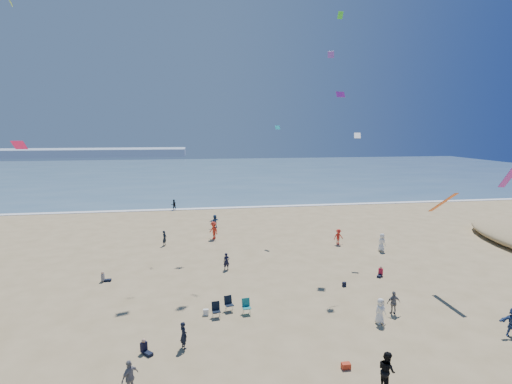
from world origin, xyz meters
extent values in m
cube|color=#476B84|center=(0.00, 95.00, 0.03)|extent=(220.00, 100.00, 0.06)
cube|color=white|center=(0.00, 45.00, 0.04)|extent=(220.00, 1.20, 0.08)
cube|color=#7A8EA8|center=(-60.00, 170.00, 1.60)|extent=(110.00, 20.00, 3.20)
imported|color=black|center=(1.02, 18.08, 0.74)|extent=(0.59, 0.43, 1.48)
imported|color=white|center=(9.70, 7.01, 0.81)|extent=(0.91, 0.73, 1.63)
imported|color=red|center=(0.44, 28.01, 0.97)|extent=(1.32, 1.44, 1.95)
imported|color=black|center=(-2.38, 6.03, 0.77)|extent=(0.59, 0.67, 1.54)
imported|color=red|center=(13.31, 23.93, 0.81)|extent=(1.14, 0.78, 1.63)
imported|color=slate|center=(11.16, 8.05, 0.78)|extent=(0.93, 0.42, 1.55)
imported|color=#305384|center=(0.85, 33.06, 0.81)|extent=(1.41, 1.41, 1.63)
imported|color=white|center=(16.68, 20.94, 0.90)|extent=(0.87, 1.03, 1.80)
imported|color=black|center=(-4.74, 26.34, 0.78)|extent=(0.57, 0.67, 1.57)
imported|color=black|center=(-4.62, 44.84, 0.79)|extent=(0.94, 0.85, 1.58)
imported|color=gray|center=(-4.72, 2.50, 0.82)|extent=(0.92, 1.00, 1.64)
imported|color=black|center=(7.07, 0.99, 0.93)|extent=(0.80, 0.98, 1.85)
cube|color=white|center=(-1.04, 9.81, 0.20)|extent=(0.35, 0.20, 0.40)
cube|color=black|center=(-0.39, 10.17, 0.19)|extent=(0.30, 0.22, 0.38)
cube|color=red|center=(5.80, 2.77, 0.15)|extent=(0.45, 0.30, 0.30)
cube|color=black|center=(9.70, 12.98, 0.17)|extent=(0.28, 0.18, 0.34)
cube|color=green|center=(11.28, 19.94, 21.74)|extent=(0.50, 0.31, 0.58)
cube|color=#18BAEB|center=(7.73, 28.89, 12.17)|extent=(0.51, 0.65, 0.42)
cube|color=#D0FF33|center=(-17.35, 25.89, 23.15)|extent=(0.42, 0.57, 0.53)
cube|color=#533099|center=(11.26, 22.04, 18.83)|extent=(0.71, 0.65, 0.53)
cube|color=white|center=(13.84, 21.29, 11.41)|extent=(0.73, 0.71, 0.51)
cube|color=#E31659|center=(-11.21, 9.35, 11.15)|extent=(0.83, 0.57, 0.49)
cube|color=purple|center=(10.44, 17.08, 14.82)|extent=(0.81, 0.36, 0.46)
cube|color=#DB5317|center=(16.78, 11.89, 6.59)|extent=(0.35, 2.64, 1.87)
camera|label=1|loc=(-1.63, -14.88, 12.07)|focal=28.00mm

